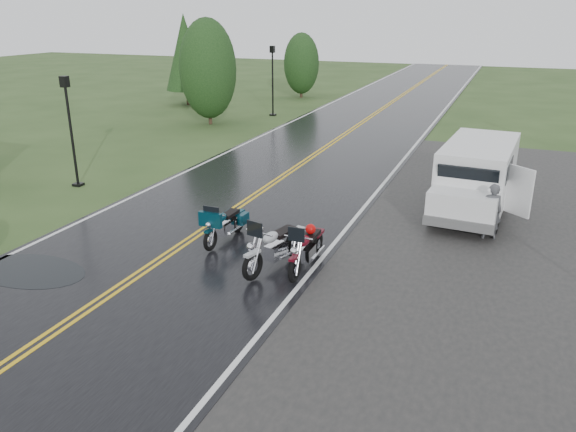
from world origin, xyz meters
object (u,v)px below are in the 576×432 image
object	(u,v)px
van_white	(436,190)
lamp_post_far_left	(273,81)
motorcycle_teal	(210,231)
motorcycle_silver	(252,255)
person_at_van	(491,212)
lamp_post_near_left	(71,132)
motorcycle_red	(295,259)

from	to	relation	value
van_white	lamp_post_far_left	size ratio (longest dim) A/B	1.34
motorcycle_teal	motorcycle_silver	xyz separation A→B (m)	(1.76, -1.16, 0.10)
person_at_van	lamp_post_far_left	world-z (taller)	lamp_post_far_left
motorcycle_teal	lamp_post_near_left	bearing A→B (deg)	156.88
van_white	lamp_post_near_left	size ratio (longest dim) A/B	1.40
motorcycle_teal	lamp_post_near_left	distance (m)	8.36
motorcycle_red	motorcycle_teal	size ratio (longest dim) A/B	1.08
motorcycle_red	lamp_post_near_left	world-z (taller)	lamp_post_near_left
person_at_van	lamp_post_near_left	xyz separation A→B (m)	(-14.18, -0.16, 1.19)
motorcycle_red	motorcycle_silver	bearing A→B (deg)	-163.86
motorcycle_red	person_at_van	distance (m)	6.08
motorcycle_red	lamp_post_far_left	bearing A→B (deg)	114.12
motorcycle_red	motorcycle_teal	world-z (taller)	motorcycle_red
person_at_van	lamp_post_far_left	distance (m)	20.81
motorcycle_teal	motorcycle_silver	size ratio (longest dim) A/B	0.85
van_white	lamp_post_far_left	xyz separation A→B (m)	(-11.76, 15.33, 0.98)
motorcycle_teal	person_at_van	xyz separation A→B (m)	(6.72, 3.68, 0.19)
motorcycle_red	van_white	bearing A→B (deg)	64.37
van_white	person_at_van	size ratio (longest dim) A/B	3.50
van_white	lamp_post_near_left	bearing A→B (deg)	-172.42
motorcycle_red	van_white	distance (m)	5.72
person_at_van	motorcycle_silver	bearing A→B (deg)	30.45
motorcycle_teal	van_white	bearing A→B (deg)	41.97
motorcycle_silver	person_at_van	bearing A→B (deg)	57.91
motorcycle_red	van_white	xyz separation A→B (m)	(2.43, 5.16, 0.44)
person_at_van	lamp_post_near_left	bearing A→B (deg)	-13.19
person_at_van	lamp_post_near_left	distance (m)	14.23
motorcycle_teal	person_at_van	size ratio (longest dim) A/B	1.28
lamp_post_near_left	motorcycle_red	bearing A→B (deg)	-23.42
motorcycle_red	motorcycle_teal	bearing A→B (deg)	161.64
motorcycle_red	motorcycle_teal	distance (m)	2.84
motorcycle_silver	lamp_post_near_left	distance (m)	10.41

